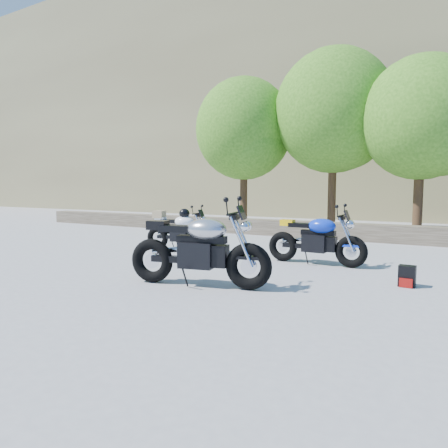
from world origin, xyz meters
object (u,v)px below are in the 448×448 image
at_px(blue_bike, 316,240).
at_px(backpack, 407,276).
at_px(silver_bike, 199,250).
at_px(white_bike, 180,230).

bearing_deg(blue_bike, backpack, -30.77).
bearing_deg(blue_bike, silver_bike, -110.87).
relative_size(silver_bike, backpack, 6.97).
bearing_deg(white_bike, blue_bike, -9.45).
height_order(silver_bike, backpack, silver_bike).
height_order(silver_bike, blue_bike, silver_bike).
height_order(white_bike, backpack, white_bike).
distance_m(silver_bike, blue_bike, 2.87).
distance_m(white_bike, backpack, 5.34).
xyz_separation_m(silver_bike, white_bike, (-2.37, 2.73, -0.06)).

